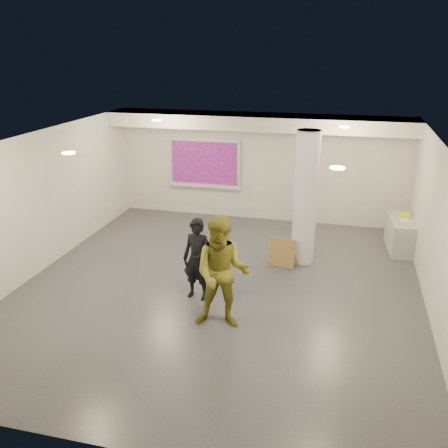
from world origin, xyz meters
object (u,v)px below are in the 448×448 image
(column, at_px, (305,198))
(man, at_px, (222,273))
(woman, at_px, (197,259))
(projection_screen, at_px, (204,163))
(credenza, at_px, (401,234))

(column, height_order, man, column)
(man, bearing_deg, woman, 122.45)
(column, distance_m, projection_screen, 4.08)
(woman, bearing_deg, column, 59.47)
(credenza, height_order, woman, woman)
(column, xyz_separation_m, woman, (-1.80, -2.28, -0.69))
(projection_screen, height_order, credenza, projection_screen)
(column, distance_m, credenza, 2.78)
(column, height_order, credenza, column)
(column, xyz_separation_m, projection_screen, (-3.10, 2.65, 0.03))
(column, bearing_deg, projection_screen, 139.44)
(column, bearing_deg, credenza, 29.27)
(credenza, xyz_separation_m, man, (-3.31, -4.41, 0.62))
(projection_screen, bearing_deg, woman, -75.27)
(man, bearing_deg, projection_screen, 102.40)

